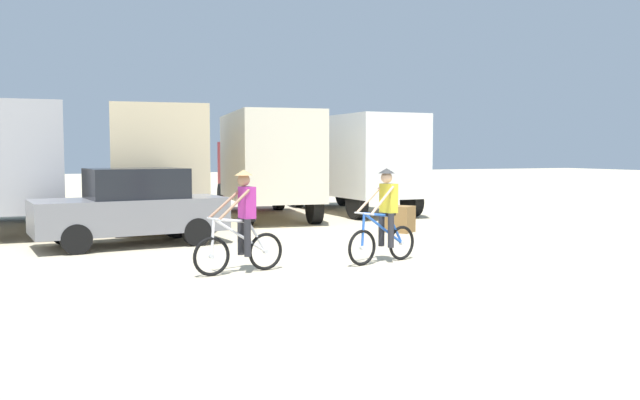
% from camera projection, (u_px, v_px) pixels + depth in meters
% --- Properties ---
extents(ground_plane, '(120.00, 120.00, 0.00)m').
position_uv_depth(ground_plane, '(422.00, 279.00, 11.08)').
color(ground_plane, beige).
extents(box_truck_grey_hauler, '(2.47, 6.78, 3.35)m').
position_uv_depth(box_truck_grey_hauler, '(15.00, 161.00, 17.96)').
color(box_truck_grey_hauler, '#9E9EA3').
rests_on(box_truck_grey_hauler, ground).
extents(box_truck_tan_camper, '(3.12, 6.98, 3.35)m').
position_uv_depth(box_truck_tan_camper, '(156.00, 161.00, 19.30)').
color(box_truck_tan_camper, '#CCB78E').
rests_on(box_truck_tan_camper, ground).
extents(box_truck_cream_rv, '(3.13, 6.98, 3.35)m').
position_uv_depth(box_truck_cream_rv, '(265.00, 160.00, 21.38)').
color(box_truck_cream_rv, beige).
rests_on(box_truck_cream_rv, ground).
extents(box_truck_white_box, '(2.55, 6.81, 3.35)m').
position_uv_depth(box_truck_white_box, '(353.00, 159.00, 23.24)').
color(box_truck_white_box, white).
rests_on(box_truck_white_box, ground).
extents(sedan_parked, '(4.37, 2.22, 1.76)m').
position_uv_depth(sedan_parked, '(132.00, 207.00, 15.00)').
color(sedan_parked, slate).
rests_on(sedan_parked, ground).
extents(cyclist_orange_shirt, '(1.71, 0.55, 1.82)m').
position_uv_depth(cyclist_orange_shirt, '(242.00, 225.00, 11.58)').
color(cyclist_orange_shirt, black).
rests_on(cyclist_orange_shirt, ground).
extents(cyclist_cowboy_hat, '(1.68, 0.65, 1.82)m').
position_uv_depth(cyclist_cowboy_hat, '(385.00, 219.00, 12.67)').
color(cyclist_cowboy_hat, black).
rests_on(cyclist_cowboy_hat, ground).
extents(supply_crate, '(0.88, 0.89, 0.70)m').
position_uv_depth(supply_crate, '(400.00, 219.00, 17.55)').
color(supply_crate, olive).
rests_on(supply_crate, ground).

